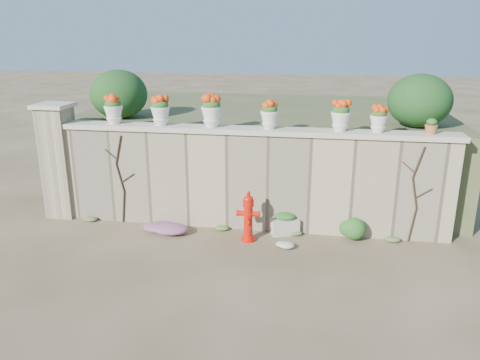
% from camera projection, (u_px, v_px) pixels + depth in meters
% --- Properties ---
extents(ground, '(80.00, 80.00, 0.00)m').
position_uv_depth(ground, '(233.00, 266.00, 8.16)').
color(ground, '#4E4127').
rests_on(ground, ground).
extents(stone_wall, '(8.00, 0.40, 2.00)m').
position_uv_depth(stone_wall, '(249.00, 181.00, 9.56)').
color(stone_wall, tan).
rests_on(stone_wall, ground).
extents(wall_cap, '(8.10, 0.52, 0.10)m').
position_uv_depth(wall_cap, '(249.00, 130.00, 9.24)').
color(wall_cap, beige).
rests_on(wall_cap, stone_wall).
extents(gate_pillar, '(0.72, 0.72, 2.48)m').
position_uv_depth(gate_pillar, '(60.00, 160.00, 10.13)').
color(gate_pillar, tan).
rests_on(gate_pillar, ground).
extents(raised_fill, '(9.00, 6.00, 2.00)m').
position_uv_depth(raised_fill, '(266.00, 146.00, 12.57)').
color(raised_fill, '#384C23').
rests_on(raised_fill, ground).
extents(back_shrub_left, '(1.30, 1.30, 1.10)m').
position_uv_depth(back_shrub_left, '(119.00, 94.00, 10.72)').
color(back_shrub_left, '#143814').
rests_on(back_shrub_left, raised_fill).
extents(back_shrub_right, '(1.30, 1.30, 1.10)m').
position_uv_depth(back_shrub_right, '(420.00, 101.00, 9.68)').
color(back_shrub_right, '#143814').
rests_on(back_shrub_right, raised_fill).
extents(vine_left, '(0.60, 0.04, 1.91)m').
position_uv_depth(vine_left, '(121.00, 178.00, 9.77)').
color(vine_left, black).
rests_on(vine_left, ground).
extents(vine_right, '(0.60, 0.04, 1.91)m').
position_uv_depth(vine_right, '(415.00, 193.00, 8.84)').
color(vine_right, black).
rests_on(vine_right, ground).
extents(fire_hydrant, '(0.43, 0.31, 1.01)m').
position_uv_depth(fire_hydrant, '(248.00, 216.00, 9.03)').
color(fire_hydrant, red).
rests_on(fire_hydrant, ground).
extents(planter_box, '(0.62, 0.49, 0.45)m').
position_uv_depth(planter_box, '(285.00, 224.00, 9.44)').
color(planter_box, beige).
rests_on(planter_box, ground).
extents(green_shrub, '(0.58, 0.52, 0.55)m').
position_uv_depth(green_shrub, '(353.00, 228.00, 9.09)').
color(green_shrub, '#1E5119').
rests_on(green_shrub, ground).
extents(magenta_clump, '(0.97, 0.65, 0.26)m').
position_uv_depth(magenta_clump, '(168.00, 226.00, 9.51)').
color(magenta_clump, '#C026A5').
rests_on(magenta_clump, ground).
extents(white_flowers, '(0.45, 0.36, 0.16)m').
position_uv_depth(white_flowers, '(285.00, 244.00, 8.82)').
color(white_flowers, white).
rests_on(white_flowers, ground).
extents(urn_pot_0, '(0.38, 0.38, 0.59)m').
position_uv_depth(urn_pot_0, '(113.00, 109.00, 9.58)').
color(urn_pot_0, silver).
rests_on(urn_pot_0, wall_cap).
extents(urn_pot_1, '(0.38, 0.38, 0.60)m').
position_uv_depth(urn_pot_1, '(160.00, 111.00, 9.42)').
color(urn_pot_1, silver).
rests_on(urn_pot_1, wall_cap).
extents(urn_pot_2, '(0.41, 0.41, 0.64)m').
position_uv_depth(urn_pot_2, '(212.00, 111.00, 9.25)').
color(urn_pot_2, silver).
rests_on(urn_pot_2, wall_cap).
extents(urn_pot_3, '(0.35, 0.35, 0.56)m').
position_uv_depth(urn_pot_3, '(270.00, 115.00, 9.08)').
color(urn_pot_3, silver).
rests_on(urn_pot_3, wall_cap).
extents(urn_pot_4, '(0.37, 0.37, 0.58)m').
position_uv_depth(urn_pot_4, '(341.00, 116.00, 8.86)').
color(urn_pot_4, silver).
rests_on(urn_pot_4, wall_cap).
extents(urn_pot_5, '(0.33, 0.33, 0.51)m').
position_uv_depth(urn_pot_5, '(379.00, 119.00, 8.76)').
color(urn_pot_5, silver).
rests_on(urn_pot_5, wall_cap).
extents(terracotta_pot, '(0.24, 0.24, 0.28)m').
position_uv_depth(terracotta_pot, '(431.00, 127.00, 8.65)').
color(terracotta_pot, '#AC5F34').
rests_on(terracotta_pot, wall_cap).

